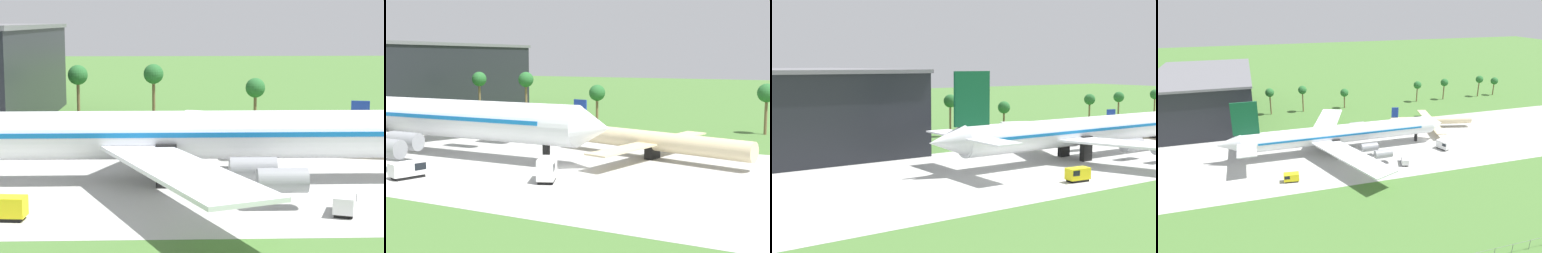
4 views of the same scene
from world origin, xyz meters
The scene contains 3 objects.
jet_airliner centered at (-30.92, 0.55, 5.57)m, with size 73.15×59.06×18.25m.
fuel_truck centered at (-48.30, -15.34, 1.27)m, with size 4.17×2.38×2.35m.
catering_van centered at (-14.83, -14.15, 1.11)m, with size 3.34×4.75×2.03m.
Camera 1 is at (-32.44, -80.80, 19.04)m, focal length 65.00 mm.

